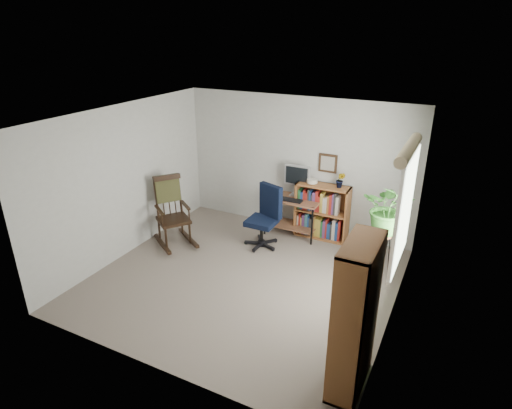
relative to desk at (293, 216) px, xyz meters
The scene contains 18 objects.
floor 1.74m from the desk, 92.48° to the right, with size 4.20×4.00×0.00m, color gray.
ceiling 2.67m from the desk, 92.48° to the right, with size 4.20×4.00×0.00m, color silver.
wall_back 0.91m from the desk, 103.76° to the left, with size 4.20×0.00×2.40m, color #BABAB5.
wall_front 3.80m from the desk, 91.14° to the right, with size 4.20×0.00×2.40m, color #BABAB5.
wall_left 2.89m from the desk, 141.97° to the right, with size 0.00×4.00×2.40m, color #BABAB5.
wall_right 2.78m from the desk, 39.99° to the right, with size 0.00×4.00×2.40m, color #BABAB5.
window 2.65m from the desk, 35.17° to the right, with size 0.12×1.20×1.50m, color white, non-canonical shape.
desk is the anchor object (origin of this frame).
monitor 0.64m from the desk, 90.00° to the left, with size 0.46×0.16×0.56m, color silver, non-canonical shape.
keyboard 0.38m from the desk, 90.00° to the right, with size 0.40×0.15×0.03m, color black.
office_chair 0.74m from the desk, 114.75° to the right, with size 0.58×0.58×1.07m, color black, non-canonical shape.
rocking_chair 2.09m from the desk, 143.84° to the right, with size 0.62×1.03×1.19m, color black, non-canonical shape.
low_bookshelf 0.53m from the desk, 13.72° to the left, with size 0.92×0.31×0.98m, color #995C32, non-canonical shape.
tall_bookshelf 3.52m from the desk, 58.06° to the right, with size 0.31×0.73×1.67m, color #995C32, non-canonical shape.
plant_stand 1.91m from the desk, 25.24° to the right, with size 0.23×0.23×0.84m, color black, non-canonical shape.
spider_plant 2.23m from the desk, 25.24° to the right, with size 1.69×1.88×1.46m, color #2B6021.
potted_plant_small 1.04m from the desk, ahead, with size 0.13×0.24×0.11m, color #2B6021.
framed_picture 1.12m from the desk, 28.78° to the left, with size 0.32×0.04×0.32m, color black, non-canonical shape.
Camera 1 is at (2.59, -4.75, 3.48)m, focal length 30.00 mm.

